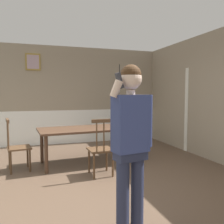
{
  "coord_description": "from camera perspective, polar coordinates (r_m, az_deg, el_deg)",
  "views": [
    {
      "loc": [
        -0.77,
        -3.6,
        1.47
      ],
      "look_at": [
        0.24,
        -0.52,
        1.21
      ],
      "focal_mm": 38.32,
      "sensor_mm": 36.0,
      "label": 1
    }
  ],
  "objects": [
    {
      "name": "ground_plane",
      "position": [
        3.96,
        -5.9,
        -17.27
      ],
      "size": [
        7.57,
        7.57,
        0.0
      ],
      "primitive_type": "plane",
      "color": "brown"
    },
    {
      "name": "room_back_partition",
      "position": [
        7.09,
        -11.94,
        3.45
      ],
      "size": [
        5.9,
        0.17,
        2.8
      ],
      "color": "gray",
      "rests_on": "ground_plane"
    },
    {
      "name": "dining_table",
      "position": [
        5.05,
        -5.87,
        -4.68
      ],
      "size": [
        2.05,
        1.07,
        0.74
      ],
      "rotation": [
        0.0,
        0.0,
        0.08
      ],
      "color": "#4C3323",
      "rests_on": "ground_plane"
    },
    {
      "name": "chair_near_window",
      "position": [
        4.88,
        -21.74,
        -7.62
      ],
      "size": [
        0.47,
        0.47,
        1.0
      ],
      "rotation": [
        0.0,
        0.0,
        4.86
      ],
      "color": "#513823",
      "rests_on": "ground_plane"
    },
    {
      "name": "chair_by_doorway",
      "position": [
        4.29,
        -2.59,
        -8.69
      ],
      "size": [
        0.44,
        0.44,
        1.03
      ],
      "rotation": [
        0.0,
        0.0,
        0.03
      ],
      "color": "#513823",
      "rests_on": "ground_plane"
    },
    {
      "name": "person_figure",
      "position": [
        2.55,
        4.57,
        -5.6
      ],
      "size": [
        0.53,
        0.27,
        1.77
      ],
      "rotation": [
        0.0,
        0.0,
        3.33
      ],
      "color": "#282E49",
      "rests_on": "ground_plane"
    }
  ]
}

